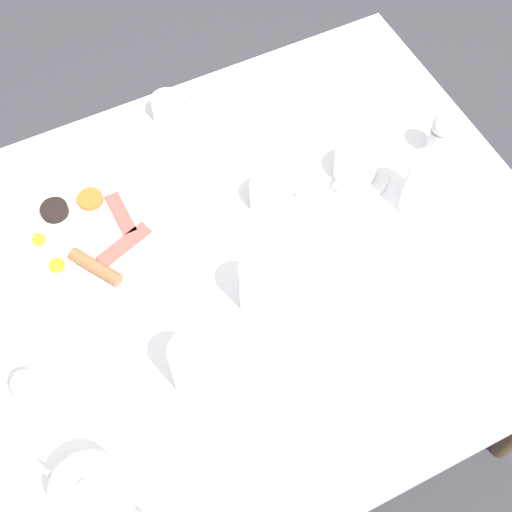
# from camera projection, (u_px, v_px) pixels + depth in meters

# --- Properties ---
(ground_plane) EXTENTS (8.00, 8.00, 0.00)m
(ground_plane) POSITION_uv_depth(u_px,v_px,m) (256.00, 394.00, 1.91)
(ground_plane) COLOR #333338
(table) EXTENTS (1.09, 0.93, 0.71)m
(table) POSITION_uv_depth(u_px,v_px,m) (256.00, 279.00, 1.35)
(table) COLOR white
(table) RESTS_ON ground_plane
(breakfast_plate) EXTENTS (0.30, 0.30, 0.04)m
(breakfast_plate) POSITION_uv_depth(u_px,v_px,m) (83.00, 238.00, 1.31)
(breakfast_plate) COLOR white
(breakfast_plate) RESTS_ON table
(teapot_near) EXTENTS (0.14, 0.17, 0.13)m
(teapot_near) POSITION_uv_depth(u_px,v_px,m) (95.00, 497.00, 1.03)
(teapot_near) COLOR white
(teapot_near) RESTS_ON table
(teacup_with_saucer_left) EXTENTS (0.14, 0.14, 0.06)m
(teacup_with_saucer_left) POSITION_uv_depth(u_px,v_px,m) (355.00, 168.00, 1.37)
(teacup_with_saucer_left) COLOR white
(teacup_with_saucer_left) RESTS_ON table
(teacup_with_saucer_right) EXTENTS (0.14, 0.14, 0.06)m
(teacup_with_saucer_right) POSITION_uv_depth(u_px,v_px,m) (271.00, 196.00, 1.34)
(teacup_with_saucer_right) COLOR white
(teacup_with_saucer_right) RESTS_ON table
(water_glass_tall) EXTENTS (0.07, 0.07, 0.13)m
(water_glass_tall) POSITION_uv_depth(u_px,v_px,m) (423.00, 186.00, 1.30)
(water_glass_tall) COLOR white
(water_glass_tall) RESTS_ON table
(water_glass_short) EXTENTS (0.07, 0.07, 0.13)m
(water_glass_short) POSITION_uv_depth(u_px,v_px,m) (192.00, 366.00, 1.12)
(water_glass_short) COLOR white
(water_glass_short) RESTS_ON table
(wine_glass_spare) EXTENTS (0.07, 0.07, 0.12)m
(wine_glass_spare) POSITION_uv_depth(u_px,v_px,m) (259.00, 287.00, 1.20)
(wine_glass_spare) COLOR white
(wine_glass_spare) RESTS_ON table
(creamer_jug) EXTENTS (0.08, 0.06, 0.05)m
(creamer_jug) POSITION_uv_depth(u_px,v_px,m) (168.00, 107.00, 1.45)
(creamer_jug) COLOR white
(creamer_jug) RESTS_ON table
(pepper_grinder) EXTENTS (0.05, 0.05, 0.11)m
(pepper_grinder) POSITION_uv_depth(u_px,v_px,m) (29.00, 391.00, 1.11)
(pepper_grinder) COLOR #BCBCC1
(pepper_grinder) RESTS_ON table
(salt_grinder) EXTENTS (0.05, 0.05, 0.11)m
(salt_grinder) POSITION_uv_depth(u_px,v_px,m) (441.00, 135.00, 1.38)
(salt_grinder) COLOR #BCBCC1
(salt_grinder) RESTS_ON table
(fork_by_plate) EXTENTS (0.17, 0.11, 0.00)m
(fork_by_plate) POSITION_uv_depth(u_px,v_px,m) (499.00, 245.00, 1.31)
(fork_by_plate) COLOR silver
(fork_by_plate) RESTS_ON table
(knife_by_plate) EXTENTS (0.18, 0.15, 0.00)m
(knife_by_plate) POSITION_uv_depth(u_px,v_px,m) (361.00, 369.00, 1.19)
(knife_by_plate) COLOR silver
(knife_by_plate) RESTS_ON table
(spoon_for_tea) EXTENTS (0.15, 0.04, 0.00)m
(spoon_for_tea) POSITION_uv_depth(u_px,v_px,m) (301.00, 120.00, 1.46)
(spoon_for_tea) COLOR silver
(spoon_for_tea) RESTS_ON table
(fork_spare) EXTENTS (0.17, 0.03, 0.00)m
(fork_spare) POSITION_uv_depth(u_px,v_px,m) (505.00, 348.00, 1.21)
(fork_spare) COLOR silver
(fork_spare) RESTS_ON table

